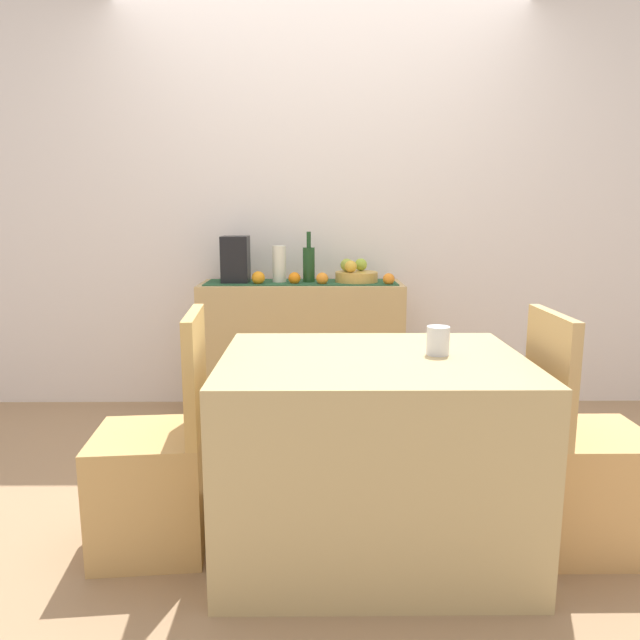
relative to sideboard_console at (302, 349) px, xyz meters
The scene contains 19 objects.
ground_plane 1.02m from the sideboard_console, 82.25° to the right, with size 6.40×6.40×0.02m, color #A17F5C.
room_wall_rear 0.98m from the sideboard_console, 64.29° to the left, with size 6.40×0.06×2.70m, color silver.
sideboard_console is the anchor object (origin of this frame).
table_runner 0.42m from the sideboard_console, ahead, with size 1.15×0.32×0.01m, color #235030.
fruit_bowl 0.56m from the sideboard_console, ahead, with size 0.26×0.26×0.06m, color gold.
apple_right 0.59m from the sideboard_console, ahead, with size 0.08×0.08×0.08m, color #97A739.
apple_front 0.64m from the sideboard_console, ahead, with size 0.08×0.08×0.08m, color #97B437.
apple_upper 0.60m from the sideboard_console, ahead, with size 0.07×0.07×0.07m, color gold.
wine_bottle 0.53m from the sideboard_console, ahead, with size 0.07×0.07×0.31m.
coffee_maker 0.68m from the sideboard_console, behind, with size 0.16×0.18×0.28m, color black.
ceramic_vase 0.54m from the sideboard_console, behind, with size 0.08×0.08×0.22m, color silver.
orange_loose_end 0.46m from the sideboard_console, 117.16° to the right, with size 0.07×0.07×0.07m, color orange.
orange_loose_near_bowl 0.48m from the sideboard_console, 37.49° to the right, with size 0.07×0.07×0.07m, color orange.
orange_loose_far 0.69m from the sideboard_console, 12.16° to the right, with size 0.07×0.07×0.07m, color orange.
orange_loose_mid 0.53m from the sideboard_console, 161.95° to the right, with size 0.08×0.08×0.08m, color orange.
dining_table 1.52m from the sideboard_console, 78.87° to the right, with size 1.09×0.83×0.74m, color tan.
coffee_cup 1.60m from the sideboard_console, 70.03° to the right, with size 0.08×0.08×0.10m, color silver.
chair_near_window 1.58m from the sideboard_console, 109.13° to the right, with size 0.43×0.43×0.90m.
chair_by_corner 1.86m from the sideboard_console, 53.50° to the right, with size 0.40×0.40×0.90m.
Camera 1 is at (-0.04, -2.64, 1.26)m, focal length 33.11 mm.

